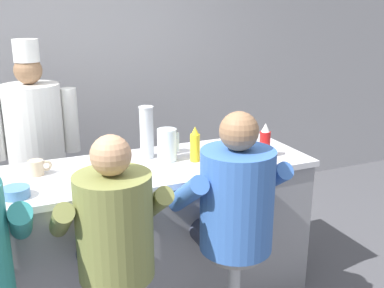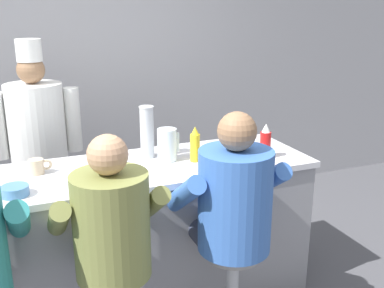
{
  "view_description": "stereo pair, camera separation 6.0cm",
  "coord_description": "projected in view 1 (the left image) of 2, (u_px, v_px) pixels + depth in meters",
  "views": [
    {
      "loc": [
        -0.72,
        -2.27,
        1.98
      ],
      "look_at": [
        0.41,
        0.34,
        1.11
      ],
      "focal_mm": 42.0,
      "sensor_mm": 36.0,
      "label": 1
    },
    {
      "loc": [
        -0.66,
        -2.29,
        1.98
      ],
      "look_at": [
        0.41,
        0.34,
        1.11
      ],
      "focal_mm": 42.0,
      "sensor_mm": 36.0,
      "label": 2
    }
  ],
  "objects": [
    {
      "name": "hot_sauce_bottle_orange",
      "position": [
        252.0,
        154.0,
        2.97
      ],
      "size": [
        0.03,
        0.03,
        0.13
      ],
      "color": "orange",
      "rests_on": "diner_counter"
    },
    {
      "name": "ketchup_bottle_red",
      "position": [
        265.0,
        142.0,
        3.05
      ],
      "size": [
        0.07,
        0.07,
        0.24
      ],
      "color": "red",
      "rests_on": "diner_counter"
    },
    {
      "name": "breakfast_plate",
      "position": [
        126.0,
        176.0,
        2.71
      ],
      "size": [
        0.25,
        0.25,
        0.05
      ],
      "color": "white",
      "rests_on": "diner_counter"
    },
    {
      "name": "cereal_bowl",
      "position": [
        16.0,
        192.0,
        2.43
      ],
      "size": [
        0.15,
        0.15,
        0.06
      ],
      "color": "#4C7FB7",
      "rests_on": "diner_counter"
    },
    {
      "name": "diner_seated_olive",
      "position": [
        114.0,
        232.0,
        2.31
      ],
      "size": [
        0.6,
        0.59,
        1.4
      ],
      "color": "#B2B5BA",
      "rests_on": "ground_plane"
    },
    {
      "name": "cup_stack_steel",
      "position": [
        147.0,
        132.0,
        3.02
      ],
      "size": [
        0.1,
        0.1,
        0.36
      ],
      "color": "#B7BABF",
      "rests_on": "diner_counter"
    },
    {
      "name": "coffee_mug_tan",
      "position": [
        37.0,
        168.0,
        2.75
      ],
      "size": [
        0.14,
        0.09,
        0.09
      ],
      "color": "beige",
      "rests_on": "diner_counter"
    },
    {
      "name": "napkin_dispenser_chrome",
      "position": [
        214.0,
        156.0,
        2.89
      ],
      "size": [
        0.12,
        0.07,
        0.14
      ],
      "color": "silver",
      "rests_on": "diner_counter"
    },
    {
      "name": "diner_seated_blue",
      "position": [
        234.0,
        205.0,
        2.57
      ],
      "size": [
        0.64,
        0.63,
        1.45
      ],
      "color": "#B2B5BA",
      "rests_on": "ground_plane"
    },
    {
      "name": "diner_counter",
      "position": [
        134.0,
        237.0,
        3.03
      ],
      "size": [
        2.4,
        0.75,
        0.99
      ],
      "color": "gray",
      "rests_on": "ground_plane"
    },
    {
      "name": "mustard_bottle_yellow",
      "position": [
        195.0,
        145.0,
        2.97
      ],
      "size": [
        0.07,
        0.07,
        0.24
      ],
      "color": "yellow",
      "rests_on": "diner_counter"
    },
    {
      "name": "water_pitcher_clear",
      "position": [
        167.0,
        145.0,
        2.99
      ],
      "size": [
        0.15,
        0.13,
        0.22
      ],
      "color": "silver",
      "rests_on": "diner_counter"
    },
    {
      "name": "cook_in_whites_near",
      "position": [
        36.0,
        142.0,
        3.53
      ],
      "size": [
        0.69,
        0.44,
        1.76
      ],
      "color": "#232328",
      "rests_on": "ground_plane"
    },
    {
      "name": "wall_back",
      "position": [
        82.0,
        77.0,
        4.19
      ],
      "size": [
        10.0,
        0.06,
        2.7
      ],
      "color": "#99999E",
      "rests_on": "ground_plane"
    }
  ]
}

